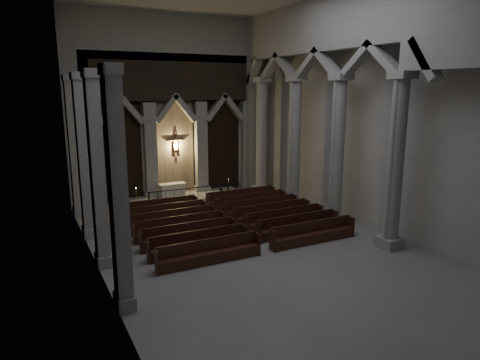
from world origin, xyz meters
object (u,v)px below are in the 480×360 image
(candle_stand_right, at_px, (228,192))
(worshipper, at_px, (222,197))
(pews, at_px, (229,222))
(candle_stand_left, at_px, (137,202))
(altar, at_px, (172,190))
(altar_rail, at_px, (190,193))

(candle_stand_right, xyz_separation_m, worshipper, (-1.56, -2.28, 0.29))
(pews, height_order, worshipper, worshipper)
(candle_stand_left, xyz_separation_m, pews, (3.31, -6.32, -0.01))
(pews, distance_m, worshipper, 4.24)
(candle_stand_right, distance_m, worshipper, 2.77)
(candle_stand_left, bearing_deg, candle_stand_right, -0.59)
(altar, distance_m, candle_stand_left, 2.90)
(altar_rail, relative_size, candle_stand_right, 4.45)
(candle_stand_left, height_order, candle_stand_right, candle_stand_left)
(altar, distance_m, worshipper, 3.99)
(candle_stand_left, bearing_deg, altar_rail, -10.91)
(altar, bearing_deg, altar_rail, -69.73)
(pews, bearing_deg, candle_stand_right, 64.44)
(altar, bearing_deg, candle_stand_right, -17.45)
(altar_rail, xyz_separation_m, pews, (0.00, -5.68, -0.38))
(altar, relative_size, candle_stand_left, 1.40)
(altar, bearing_deg, worshipper, -58.84)
(pews, relative_size, worshipper, 8.03)
(altar_rail, distance_m, candle_stand_right, 3.07)
(altar_rail, xyz_separation_m, worshipper, (1.43, -1.70, -0.09))
(candle_stand_right, height_order, worshipper, worshipper)
(altar, distance_m, candle_stand_right, 3.81)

